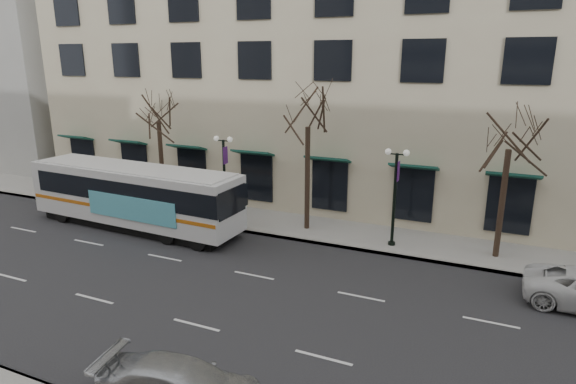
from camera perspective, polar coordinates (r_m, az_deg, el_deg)
The scene contains 10 objects.
ground at distance 20.47m, azimuth -7.11°, elevation -12.33°, with size 160.00×160.00×0.00m, color black.
sidewalk_far at distance 26.57m, azimuth 12.52°, elevation -5.67°, with size 80.00×4.00×0.15m, color gray.
building_hotel at distance 38.26m, azimuth 6.63°, elevation 19.19°, with size 40.00×20.00×24.00m, color #C2B394.
building_far_upblock at distance 60.02m, azimuth -30.24°, elevation 17.87°, with size 28.00×20.00×28.00m, color #999993.
tree_far_left at distance 31.22m, azimuth -15.22°, elevation 9.84°, with size 3.60×3.60×8.34m.
tree_far_mid at distance 26.14m, azimuth 2.39°, elevation 9.80°, with size 3.60×3.60×8.55m.
tree_far_right at distance 24.41m, azimuth 24.95°, elevation 6.81°, with size 3.60×3.60×8.06m.
lamp_post_left at distance 28.48m, azimuth -7.54°, elevation 2.07°, with size 1.22×0.45×5.21m.
lamp_post_right at distance 24.92m, azimuth 12.55°, elevation -0.14°, with size 1.22×0.45×5.21m.
city_bus at distance 28.90m, azimuth -17.64°, elevation -0.32°, with size 13.49×3.49×3.63m.
Camera 1 is at (9.50, -15.41, 9.55)m, focal length 30.00 mm.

